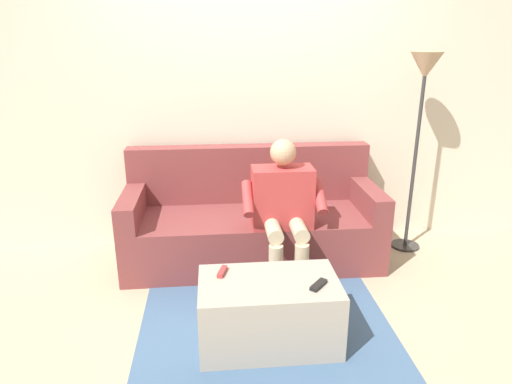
{
  "coord_description": "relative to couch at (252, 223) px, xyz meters",
  "views": [
    {
      "loc": [
        0.3,
        3.32,
        1.76
      ],
      "look_at": [
        0.0,
        0.21,
        0.69
      ],
      "focal_mm": 31.98,
      "sensor_mm": 36.0,
      "label": 1
    }
  ],
  "objects": [
    {
      "name": "couch",
      "position": [
        0.0,
        0.0,
        0.0
      ],
      "size": [
        2.03,
        0.79,
        0.89
      ],
      "color": "brown",
      "rests_on": "ground"
    },
    {
      "name": "floor_lamp",
      "position": [
        -1.36,
        -0.06,
        1.06
      ],
      "size": [
        0.25,
        0.25,
        1.65
      ],
      "color": "#2D2D2D",
      "rests_on": "ground"
    },
    {
      "name": "remote_black",
      "position": [
        -0.27,
        1.22,
        0.12
      ],
      "size": [
        0.12,
        0.13,
        0.02
      ],
      "primitive_type": "cube",
      "rotation": [
        0.0,
        0.0,
        4.0
      ],
      "color": "black",
      "rests_on": "coffee_table"
    },
    {
      "name": "back_wall",
      "position": [
        0.0,
        -0.43,
        0.94
      ],
      "size": [
        5.21,
        0.06,
        2.48
      ],
      "primitive_type": "cube",
      "color": "beige",
      "rests_on": "ground"
    },
    {
      "name": "remote_red",
      "position": [
        0.27,
        1.01,
        0.12
      ],
      "size": [
        0.07,
        0.13,
        0.03
      ],
      "primitive_type": "cube",
      "rotation": [
        0.0,
        0.0,
        4.42
      ],
      "color": "#B73333",
      "rests_on": "coffee_table"
    },
    {
      "name": "person_solo_seated",
      "position": [
        -0.2,
        0.39,
        0.3
      ],
      "size": [
        0.6,
        0.51,
        1.07
      ],
      "color": "#B23838",
      "rests_on": "ground"
    },
    {
      "name": "coffee_table",
      "position": [
        0.0,
        1.13,
        -0.1
      ],
      "size": [
        0.82,
        0.49,
        0.41
      ],
      "color": "#A89E8E",
      "rests_on": "ground"
    },
    {
      "name": "ground_plane",
      "position": [
        0.0,
        0.73,
        -0.3
      ],
      "size": [
        8.0,
        8.0,
        0.0
      ],
      "primitive_type": "plane",
      "color": "tan"
    },
    {
      "name": "floor_rug",
      "position": [
        0.0,
        1.0,
        -0.3
      ],
      "size": [
        1.59,
        1.64,
        0.01
      ],
      "primitive_type": "cube",
      "color": "#426084",
      "rests_on": "ground"
    }
  ]
}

